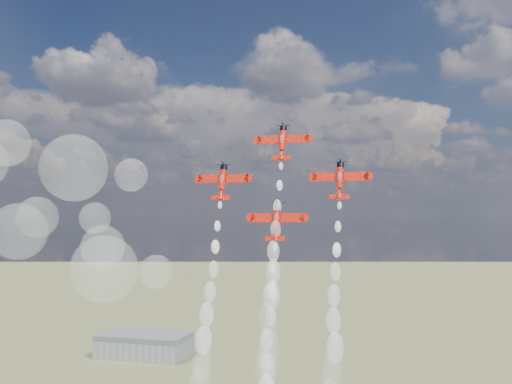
{
  "coord_description": "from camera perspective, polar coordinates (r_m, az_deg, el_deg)",
  "views": [
    {
      "loc": [
        33.38,
        -134.37,
        81.94
      ],
      "look_at": [
        -6.15,
        8.0,
        87.1
      ],
      "focal_mm": 42.0,
      "sensor_mm": 36.0,
      "label": 1
    }
  ],
  "objects": [
    {
      "name": "hangar",
      "position": [
        357.83,
        -10.58,
        -14.14
      ],
      "size": [
        50.0,
        28.0,
        13.0
      ],
      "color": "gray",
      "rests_on": "ground"
    },
    {
      "name": "plane_lead",
      "position": [
        150.31,
        2.53,
        4.79
      ],
      "size": [
        13.32,
        5.53,
        9.24
      ],
      "rotation": [
        1.26,
        0.0,
        0.0
      ],
      "color": "red",
      "rests_on": "ground"
    },
    {
      "name": "plane_left",
      "position": [
        150.46,
        -3.22,
        1.02
      ],
      "size": [
        13.32,
        5.53,
        9.24
      ],
      "rotation": [
        1.26,
        0.0,
        0.0
      ],
      "color": "red",
      "rests_on": "ground"
    },
    {
      "name": "plane_right",
      "position": [
        143.74,
        7.99,
        1.18
      ],
      "size": [
        13.32,
        5.53,
        9.24
      ],
      "rotation": [
        1.26,
        0.0,
        0.0
      ],
      "color": "red",
      "rests_on": "ground"
    },
    {
      "name": "plane_slot",
      "position": [
        143.13,
        1.97,
        -2.77
      ],
      "size": [
        13.32,
        5.53,
        9.24
      ],
      "rotation": [
        1.26,
        0.0,
        0.0
      ],
      "color": "red",
      "rests_on": "ground"
    },
    {
      "name": "smoke_trail_lead",
      "position": [
        138.11,
        1.28,
        -12.38
      ],
      "size": [
        5.31,
        17.86,
        48.93
      ],
      "color": "white",
      "rests_on": "plane_lead"
    },
    {
      "name": "smoke_trail_left",
      "position": [
        141.88,
        -5.25,
        -16.12
      ],
      "size": [
        5.2,
        18.14,
        49.05
      ],
      "color": "white",
      "rests_on": "plane_left"
    },
    {
      "name": "smoke_trail_right",
      "position": [
        134.35,
        7.23,
        -16.96
      ],
      "size": [
        5.48,
        18.55,
        49.34
      ],
      "color": "white",
      "rests_on": "plane_right"
    },
    {
      "name": "drifted_smoke_cloud",
      "position": [
        188.1,
        -18.38,
        -1.59
      ],
      "size": [
        66.02,
        37.38,
        53.82
      ],
      "color": "white",
      "rests_on": "ground"
    }
  ]
}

